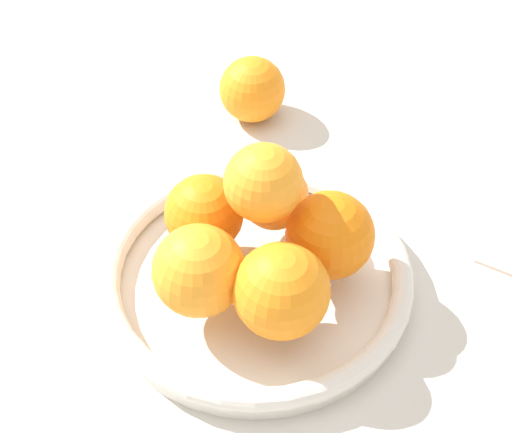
{
  "coord_description": "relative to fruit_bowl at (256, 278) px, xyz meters",
  "views": [
    {
      "loc": [
        0.42,
        0.28,
        0.62
      ],
      "look_at": [
        0.0,
        0.0,
        0.1
      ],
      "focal_mm": 60.0,
      "sensor_mm": 36.0,
      "label": 1
    }
  ],
  "objects": [
    {
      "name": "ground_plane",
      "position": [
        0.0,
        0.0,
        -0.02
      ],
      "size": [
        4.0,
        4.0,
        0.0
      ],
      "primitive_type": "plane",
      "color": "beige"
    },
    {
      "name": "fruit_bowl",
      "position": [
        0.0,
        0.0,
        0.0
      ],
      "size": [
        0.29,
        0.29,
        0.03
      ],
      "color": "silver",
      "rests_on": "ground_plane"
    },
    {
      "name": "stray_orange",
      "position": [
        -0.21,
        -0.15,
        0.02
      ],
      "size": [
        0.07,
        0.07,
        0.07
      ],
      "primitive_type": "sphere",
      "color": "orange",
      "rests_on": "ground_plane"
    },
    {
      "name": "orange_pile",
      "position": [
        0.01,
        0.01,
        0.06
      ],
      "size": [
        0.19,
        0.19,
        0.13
      ],
      "color": "orange",
      "rests_on": "fruit_bowl"
    }
  ]
}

